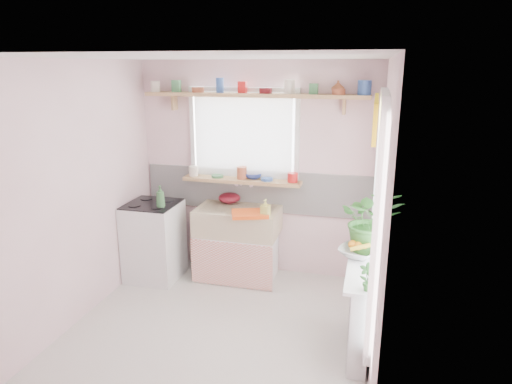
# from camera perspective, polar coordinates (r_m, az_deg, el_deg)

# --- Properties ---
(room) EXTENTS (3.20, 3.20, 3.20)m
(room) POSITION_cam_1_polar(r_m,az_deg,el_deg) (4.50, 5.89, 1.77)
(room) COLOR beige
(room) RESTS_ON ground
(sink_unit) EXTENTS (0.95, 0.65, 1.11)m
(sink_unit) POSITION_cam_1_polar(r_m,az_deg,el_deg) (5.37, -2.28, -6.37)
(sink_unit) COLOR white
(sink_unit) RESTS_ON ground
(cooker) EXTENTS (0.58, 0.58, 0.93)m
(cooker) POSITION_cam_1_polar(r_m,az_deg,el_deg) (5.49, -12.62, -5.93)
(cooker) COLOR white
(cooker) RESTS_ON ground
(radiator_ledge) EXTENTS (0.22, 0.95, 0.78)m
(radiator_ledge) POSITION_cam_1_polar(r_m,az_deg,el_deg) (4.20, 12.95, -13.96)
(radiator_ledge) COLOR white
(radiator_ledge) RESTS_ON ground
(windowsill) EXTENTS (1.40, 0.22, 0.04)m
(windowsill) POSITION_cam_1_polar(r_m,az_deg,el_deg) (5.32, -1.78, 1.45)
(windowsill) COLOR tan
(windowsill) RESTS_ON room
(pine_shelf) EXTENTS (2.52, 0.24, 0.04)m
(pine_shelf) POSITION_cam_1_polar(r_m,az_deg,el_deg) (5.12, -0.26, 12.02)
(pine_shelf) COLOR tan
(pine_shelf) RESTS_ON room
(shelf_crockery) EXTENTS (2.47, 0.11, 0.12)m
(shelf_crockery) POSITION_cam_1_polar(r_m,az_deg,el_deg) (5.12, -0.52, 12.85)
(shelf_crockery) COLOR silver
(shelf_crockery) RESTS_ON pine_shelf
(sill_crockery) EXTENTS (1.35, 0.11, 0.12)m
(sill_crockery) POSITION_cam_1_polar(r_m,az_deg,el_deg) (5.30, -1.79, 2.25)
(sill_crockery) COLOR silver
(sill_crockery) RESTS_ON windowsill
(dish_tray) EXTENTS (0.47, 0.41, 0.04)m
(dish_tray) POSITION_cam_1_polar(r_m,az_deg,el_deg) (4.99, -0.78, -2.74)
(dish_tray) COLOR #F45415
(dish_tray) RESTS_ON sink_unit
(colander) EXTENTS (0.30, 0.30, 0.12)m
(colander) POSITION_cam_1_polar(r_m,az_deg,el_deg) (5.45, -3.34, -0.74)
(colander) COLOR maroon
(colander) RESTS_ON sink_unit
(jade_plant) EXTENTS (0.62, 0.56, 0.61)m
(jade_plant) POSITION_cam_1_polar(r_m,az_deg,el_deg) (4.29, 14.12, -3.40)
(jade_plant) COLOR #35712D
(jade_plant) RESTS_ON radiator_ledge
(fruit_bowl) EXTENTS (0.42, 0.42, 0.08)m
(fruit_bowl) POSITION_cam_1_polar(r_m,az_deg,el_deg) (4.24, 12.61, -7.35)
(fruit_bowl) COLOR silver
(fruit_bowl) RESTS_ON radiator_ledge
(herb_pot) EXTENTS (0.12, 0.08, 0.22)m
(herb_pot) POSITION_cam_1_polar(r_m,az_deg,el_deg) (3.62, 13.70, -10.33)
(herb_pot) COLOR #2C6127
(herb_pot) RESTS_ON radiator_ledge
(soap_bottle_sink) EXTENTS (0.10, 0.10, 0.20)m
(soap_bottle_sink) POSITION_cam_1_polar(r_m,az_deg,el_deg) (4.93, 1.18, -2.04)
(soap_bottle_sink) COLOR #CFCE5C
(soap_bottle_sink) RESTS_ON sink_unit
(sill_cup) EXTENTS (0.17, 0.17, 0.10)m
(sill_cup) POSITION_cam_1_polar(r_m,az_deg,el_deg) (5.56, -7.77, 2.70)
(sill_cup) COLOR beige
(sill_cup) RESTS_ON windowsill
(sill_bowl) EXTENTS (0.27, 0.27, 0.07)m
(sill_bowl) POSITION_cam_1_polar(r_m,az_deg,el_deg) (5.33, -0.36, 2.07)
(sill_bowl) COLOR #2E4096
(sill_bowl) RESTS_ON windowsill
(shelf_vase) EXTENTS (0.14, 0.14, 0.14)m
(shelf_vase) POSITION_cam_1_polar(r_m,az_deg,el_deg) (5.02, 10.20, 12.75)
(shelf_vase) COLOR #AA5C34
(shelf_vase) RESTS_ON pine_shelf
(cooker_bottle) EXTENTS (0.11, 0.11, 0.25)m
(cooker_bottle) POSITION_cam_1_polar(r_m,az_deg,el_deg) (5.13, -11.87, -0.58)
(cooker_bottle) COLOR #38713D
(cooker_bottle) RESTS_ON cooker
(fruit) EXTENTS (0.20, 0.14, 0.10)m
(fruit) POSITION_cam_1_polar(r_m,az_deg,el_deg) (4.22, 12.74, -6.55)
(fruit) COLOR orange
(fruit) RESTS_ON fruit_bowl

